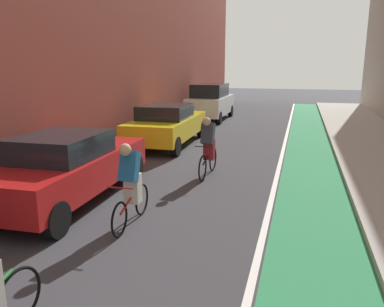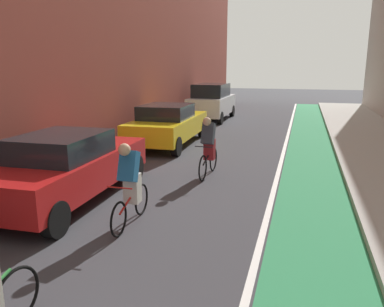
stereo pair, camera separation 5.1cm
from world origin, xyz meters
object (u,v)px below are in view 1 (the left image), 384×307
Objects in this scene: parked_suv_white at (211,101)px; parked_sedan_yellow_cab at (167,124)px; cyclist_far at (208,146)px; parked_sedan_red at (68,166)px; cyclist_trailing at (131,184)px.

parked_sedan_yellow_cab is at bearing -89.99° from parked_suv_white.
cyclist_far is at bearing -77.12° from parked_suv_white.
cyclist_far is at bearing 48.34° from parked_sedan_red.
cyclist_far is (2.48, 2.78, 0.02)m from parked_sedan_red.
cyclist_trailing is at bearing -99.50° from cyclist_far.
parked_suv_white is (-0.00, 13.63, 0.23)m from parked_sedan_red.
cyclist_far is (0.60, 3.61, 0.00)m from cyclist_trailing.
cyclist_trailing reaches higher than parked_sedan_red.
parked_sedan_yellow_cab is at bearing 104.44° from cyclist_trailing.
cyclist_far is (2.48, -3.67, 0.02)m from parked_sedan_yellow_cab.
cyclist_far is at bearing 80.50° from cyclist_trailing.
cyclist_trailing is at bearing -82.61° from parked_suv_white.
cyclist_trailing is 3.66m from cyclist_far.
parked_sedan_red is 13.63m from parked_suv_white.
parked_suv_white is (-0.00, 7.17, 0.23)m from parked_sedan_yellow_cab.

